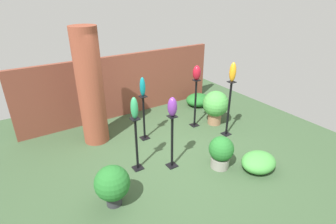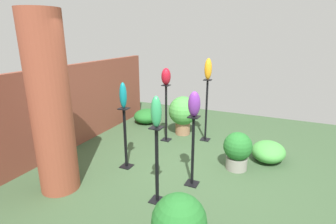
% 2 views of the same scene
% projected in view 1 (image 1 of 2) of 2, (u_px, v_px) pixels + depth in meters
% --- Properties ---
extents(ground_plane, '(8.00, 8.00, 0.00)m').
position_uv_depth(ground_plane, '(174.00, 156.00, 5.68)').
color(ground_plane, '#385133').
extents(brick_wall_back, '(5.60, 0.12, 1.71)m').
position_uv_depth(brick_wall_back, '(124.00, 86.00, 7.23)').
color(brick_wall_back, brown).
rests_on(brick_wall_back, ground).
extents(brick_pillar, '(0.57, 0.57, 2.63)m').
position_uv_depth(brick_pillar, '(90.00, 88.00, 5.73)').
color(brick_pillar, brown).
rests_on(brick_pillar, ground).
extents(pedestal_amber, '(0.20, 0.20, 1.37)m').
position_uv_depth(pedestal_amber, '(228.00, 111.00, 6.25)').
color(pedestal_amber, black).
rests_on(pedestal_amber, ground).
extents(pedestal_teal, '(0.20, 0.20, 1.10)m').
position_uv_depth(pedestal_teal, '(144.00, 120.00, 6.14)').
color(pedestal_teal, black).
rests_on(pedestal_teal, ground).
extents(pedestal_violet, '(0.20, 0.20, 1.13)m').
position_uv_depth(pedestal_violet, '(172.00, 144.00, 5.14)').
color(pedestal_violet, black).
rests_on(pedestal_violet, ground).
extents(pedestal_jade, '(0.20, 0.20, 1.13)m').
position_uv_depth(pedestal_jade, '(137.00, 147.00, 5.07)').
color(pedestal_jade, black).
rests_on(pedestal_jade, ground).
extents(pedestal_ruby, '(0.20, 0.20, 1.26)m').
position_uv_depth(pedestal_ruby, '(195.00, 105.00, 6.70)').
color(pedestal_ruby, black).
rests_on(pedestal_ruby, ground).
extents(art_vase_amber, '(0.14, 0.16, 0.45)m').
position_uv_depth(art_vase_amber, '(233.00, 72.00, 5.84)').
color(art_vase_amber, orange).
rests_on(art_vase_amber, pedestal_amber).
extents(art_vase_teal, '(0.13, 0.12, 0.44)m').
position_uv_depth(art_vase_teal, '(143.00, 87.00, 5.79)').
color(art_vase_teal, '#0F727A').
rests_on(art_vase_teal, pedestal_teal).
extents(art_vase_violet, '(0.18, 0.18, 0.38)m').
position_uv_depth(art_vase_violet, '(172.00, 107.00, 4.80)').
color(art_vase_violet, '#6B2D8C').
rests_on(art_vase_violet, pedestal_violet).
extents(art_vase_jade, '(0.14, 0.14, 0.42)m').
position_uv_depth(art_vase_jade, '(134.00, 108.00, 4.72)').
color(art_vase_jade, '#2D9356').
rests_on(art_vase_jade, pedestal_jade).
extents(art_vase_ruby, '(0.21, 0.20, 0.36)m').
position_uv_depth(art_vase_ruby, '(197.00, 73.00, 6.33)').
color(art_vase_ruby, maroon).
rests_on(art_vase_ruby, pedestal_ruby).
extents(potted_plant_front_right, '(0.50, 0.50, 0.68)m').
position_uv_depth(potted_plant_front_right, '(221.00, 151.00, 5.18)').
color(potted_plant_front_right, gray).
rests_on(potted_plant_front_right, ground).
extents(potted_plant_walkway_edge, '(0.59, 0.59, 0.73)m').
position_uv_depth(potted_plant_walkway_edge, '(112.00, 184.00, 4.24)').
color(potted_plant_walkway_edge, '#2D2D33').
rests_on(potted_plant_walkway_edge, ground).
extents(potted_plant_mid_left, '(0.68, 0.68, 0.91)m').
position_uv_depth(potted_plant_mid_left, '(216.00, 105.00, 6.83)').
color(potted_plant_mid_left, '#936B4C').
rests_on(potted_plant_mid_left, ground).
extents(foliage_bed_east, '(0.75, 0.69, 0.36)m').
position_uv_depth(foliage_bed_east, '(198.00, 100.00, 8.06)').
color(foliage_bed_east, '#236B28').
rests_on(foliage_bed_east, ground).
extents(foliage_bed_west, '(0.72, 0.61, 0.36)m').
position_uv_depth(foliage_bed_west, '(258.00, 162.00, 5.18)').
color(foliage_bed_west, '#479942').
rests_on(foliage_bed_west, ground).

